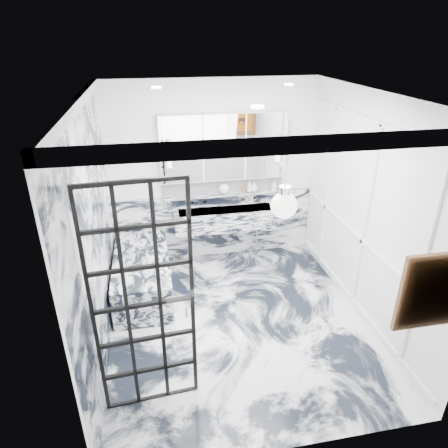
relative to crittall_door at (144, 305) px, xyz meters
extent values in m
plane|color=silver|center=(1.10, 1.02, -1.16)|extent=(3.60, 3.60, 0.00)
plane|color=white|center=(1.10, 1.02, 1.64)|extent=(3.60, 3.60, 0.00)
plane|color=white|center=(1.10, 2.82, 0.24)|extent=(3.60, 0.00, 3.60)
plane|color=white|center=(1.10, -0.78, 0.24)|extent=(3.60, 0.00, 3.60)
plane|color=white|center=(-0.50, 1.02, 0.24)|extent=(0.00, 3.60, 3.60)
plane|color=white|center=(2.70, 1.02, 0.24)|extent=(0.00, 3.60, 3.60)
cube|color=silver|center=(1.10, 2.79, -0.64)|extent=(3.18, 0.05, 1.05)
cube|color=silver|center=(-0.48, 1.02, 0.18)|extent=(0.02, 3.56, 2.68)
cube|color=white|center=(2.68, 1.02, 0.14)|extent=(0.03, 3.40, 2.30)
imported|color=#8C5919|center=(1.66, 2.73, 0.02)|extent=(0.09, 0.09, 0.19)
imported|color=#4C4C51|center=(2.06, 2.73, 0.01)|extent=(0.08, 0.08, 0.15)
imported|color=silver|center=(1.74, 2.73, 0.01)|extent=(0.16, 0.16, 0.16)
sphere|color=white|center=(1.25, 2.73, 0.00)|extent=(0.16, 0.16, 0.16)
cylinder|color=#8C5919|center=(1.57, 2.73, -0.02)|extent=(0.04, 0.04, 0.10)
cylinder|color=silver|center=(0.23, 1.16, -0.55)|extent=(0.08, 0.08, 0.12)
cube|color=#D85C16|center=(2.30, -0.74, 0.37)|extent=(0.58, 0.06, 0.58)
sphere|color=white|center=(1.23, -0.04, 0.88)|extent=(0.22, 0.22, 0.22)
cube|color=silver|center=(1.25, 2.57, -0.43)|extent=(1.60, 0.45, 0.30)
cube|color=silver|center=(1.25, 2.74, -0.09)|extent=(1.90, 0.14, 0.04)
cube|color=white|center=(1.25, 2.80, 0.04)|extent=(1.90, 0.03, 0.23)
cube|color=white|center=(1.25, 2.74, 0.66)|extent=(1.90, 0.16, 1.00)
cylinder|color=white|center=(0.43, 2.65, 0.62)|extent=(0.07, 0.07, 0.40)
cylinder|color=white|center=(2.07, 2.65, 0.62)|extent=(0.07, 0.07, 0.40)
cube|color=silver|center=(-0.07, 1.91, -0.89)|extent=(0.75, 1.65, 0.55)
camera|label=1|loc=(0.16, -2.97, 2.19)|focal=32.00mm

